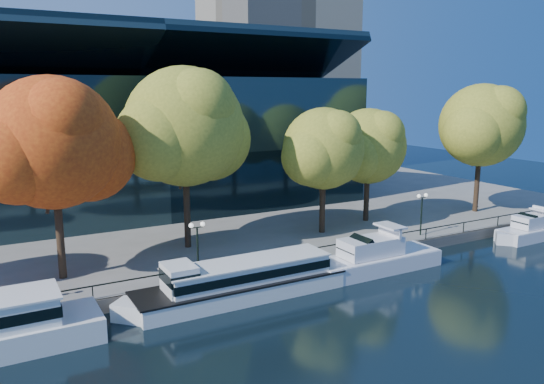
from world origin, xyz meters
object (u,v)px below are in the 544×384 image
tree_4 (370,148)px  cruiser_near (371,258)px  tour_boat (236,280)px  cruiser_far (532,229)px  tree_1 (56,146)px  lamp_1 (197,236)px  tree_5 (483,127)px  tree_2 (187,129)px  lamp_2 (422,205)px  tree_3 (325,150)px

tree_4 → cruiser_near: bearing=-127.7°
tour_boat → cruiser_far: 32.34m
tree_1 → lamp_1: bearing=-24.8°
cruiser_far → tree_5: bearing=78.1°
cruiser_near → cruiser_far: bearing=-0.5°
tour_boat → tree_1: bearing=143.9°
cruiser_near → tree_5: bearing=20.0°
tree_2 → cruiser_far: bearing=-18.8°
tree_1 → tree_5: 44.44m
tree_1 → lamp_2: bearing=-7.4°
cruiser_far → tree_5: (1.72, 8.19, 9.59)m
tree_1 → tree_2: tree_2 is taller
tour_boat → tree_5: bearing=12.9°
tree_5 → cruiser_far: bearing=-101.9°
tree_3 → tree_5: tree_5 is taller
cruiser_near → tree_2: 18.80m
tree_5 → lamp_1: 36.47m
tree_3 → lamp_1: bearing=-160.5°
tour_boat → cruiser_near: bearing=-0.8°
tree_1 → lamp_1: size_ratio=3.66×
tree_3 → tree_5: size_ratio=0.84×
tree_1 → tree_2: 11.26m
tour_boat → tree_1: tree_1 is taller
tree_4 → tree_5: size_ratio=0.82×
lamp_1 → tree_3: bearing=19.5°
cruiser_near → tree_2: size_ratio=0.82×
cruiser_near → cruiser_far: size_ratio=1.34×
tour_boat → tree_4: (20.33, 10.51, 7.38)m
cruiser_far → tree_2: bearing=161.2°
tree_2 → tree_1: bearing=-164.8°
tree_5 → cruiser_near: bearing=-160.0°
cruiser_far → tree_1: bearing=169.5°
tree_2 → tree_5: 33.70m
tour_boat → tree_3: bearing=33.1°
cruiser_near → tree_4: (8.26, 10.68, 7.60)m
tree_3 → tree_4: tree_3 is taller
cruiser_far → tree_1: 44.54m
tree_1 → lamp_2: tree_1 is taller
tour_boat → tree_3: tree_3 is taller
tree_2 → tree_5: size_ratio=1.09×
tree_2 → tree_4: (19.86, 0.00, -2.64)m
tree_4 → lamp_1: (-21.88, -7.03, -4.77)m
tree_1 → lamp_2: 32.46m
tree_5 → lamp_1: bearing=-173.0°
cruiser_near → lamp_2: 10.13m
cruiser_far → tree_3: tree_3 is taller
tree_3 → lamp_1: 16.81m
tree_1 → tree_4: tree_1 is taller
tree_1 → tree_5: (44.43, 0.26, -0.23)m
tree_2 → tree_5: bearing=-4.6°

